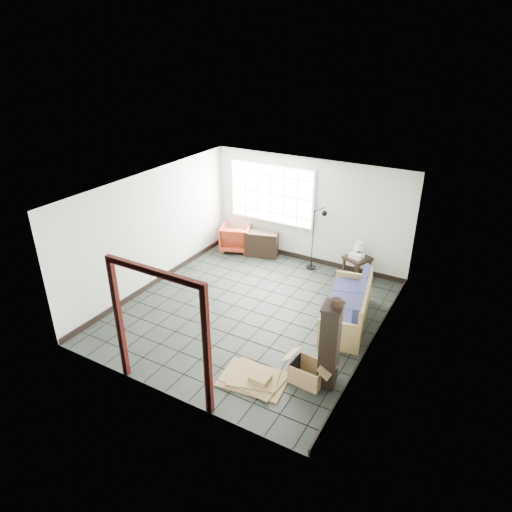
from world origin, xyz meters
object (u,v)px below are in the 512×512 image
Objects in this scene: side_table at (357,261)px; tall_shelf at (330,345)px; futon_sofa at (350,308)px; armchair at (236,236)px.

tall_shelf is (0.74, -3.65, 0.28)m from side_table.
futon_sofa reaches higher than armchair.
futon_sofa is 1.86m from side_table.
futon_sofa is 3.08× the size of side_table.
side_table is at bearing 159.85° from armchair.
armchair is at bearing 143.01° from futon_sofa.
tall_shelf is at bearing -92.71° from futon_sofa.
armchair is 5.45m from tall_shelf.
side_table is at bearing 92.97° from futon_sofa.
armchair is 1.12× the size of side_table.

